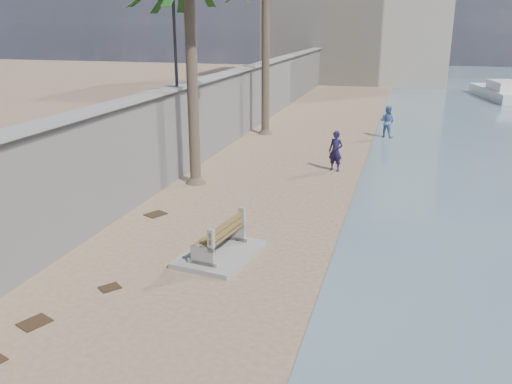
{
  "coord_description": "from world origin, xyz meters",
  "views": [
    {
      "loc": [
        3.61,
        -7.72,
        6.03
      ],
      "look_at": [
        -0.5,
        7.0,
        1.2
      ],
      "focal_mm": 38.0,
      "sensor_mm": 36.0,
      "label": 1
    }
  ],
  "objects_px": {
    "bench_far": "(220,241)",
    "person_b": "(387,120)",
    "person_a": "(336,148)",
    "yacht_far": "(499,94)"
  },
  "relations": [
    {
      "from": "bench_far",
      "to": "person_a",
      "type": "height_order",
      "value": "person_a"
    },
    {
      "from": "person_b",
      "to": "bench_far",
      "type": "bearing_deg",
      "value": 100.76
    },
    {
      "from": "bench_far",
      "to": "person_a",
      "type": "distance_m",
      "value": 9.73
    },
    {
      "from": "yacht_far",
      "to": "bench_far",
      "type": "bearing_deg",
      "value": 150.86
    },
    {
      "from": "person_b",
      "to": "person_a",
      "type": "bearing_deg",
      "value": 99.56
    },
    {
      "from": "bench_far",
      "to": "person_a",
      "type": "relative_size",
      "value": 1.38
    },
    {
      "from": "bench_far",
      "to": "yacht_far",
      "type": "bearing_deg",
      "value": 71.86
    },
    {
      "from": "person_a",
      "to": "yacht_far",
      "type": "xyz_separation_m",
      "value": [
        9.91,
        26.19,
        -0.62
      ]
    },
    {
      "from": "bench_far",
      "to": "person_b",
      "type": "relative_size",
      "value": 1.42
    },
    {
      "from": "person_a",
      "to": "person_b",
      "type": "bearing_deg",
      "value": 95.34
    }
  ]
}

